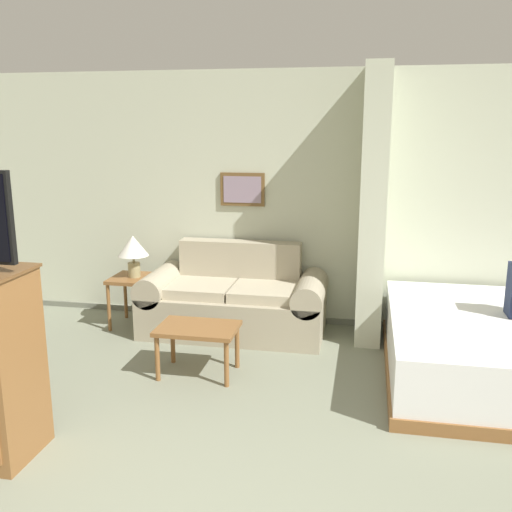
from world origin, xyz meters
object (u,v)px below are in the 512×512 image
Objects in this scene: couch at (234,301)px; bed at (500,348)px; coffee_table at (198,333)px; table_lamp at (133,248)px.

bed is at bearing -15.15° from couch.
table_lamp reaches higher than coffee_table.
table_lamp is at bearing 133.81° from coffee_table.
coffee_table is 2.50m from bed.
couch is 1.05m from coffee_table.
coffee_table is (-0.07, -1.05, 0.04)m from couch.
table_lamp is (-0.98, 1.03, 0.46)m from coffee_table.
couch is 1.17m from table_lamp.
coffee_table is 1.50m from table_lamp.
bed reaches higher than coffee_table.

